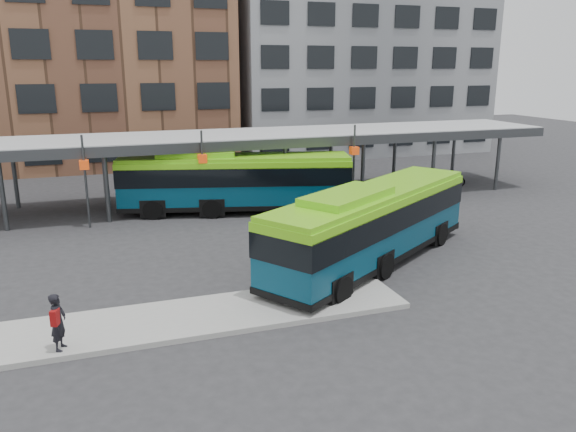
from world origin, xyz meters
name	(u,v)px	position (x,y,z in m)	size (l,w,h in m)	color
ground	(321,270)	(0.00, 0.00, 0.00)	(120.00, 120.00, 0.00)	#28282B
boarding_island	(201,316)	(-5.50, -3.00, 0.09)	(14.00, 3.00, 0.18)	gray
canopy	(241,138)	(-0.06, 12.87, 3.91)	(40.00, 6.53, 4.80)	#999B9E
building_brick	(65,30)	(-10.00, 32.00, 11.00)	(26.00, 14.00, 22.00)	brown
building_grey	(351,46)	(16.00, 32.00, 10.00)	(24.00, 14.00, 20.00)	slate
bus_front	(373,223)	(2.31, 0.04, 1.81)	(11.98, 9.14, 3.47)	#06354B
bus_rear	(234,180)	(-1.09, 10.40, 1.85)	(13.17, 5.87, 3.55)	#06354B
pedestrian	(58,322)	(-9.79, -4.05, 1.05)	(0.59, 0.72, 1.72)	black
bike_rack	(428,183)	(12.64, 11.88, 0.48)	(5.52, 1.45, 1.07)	slate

